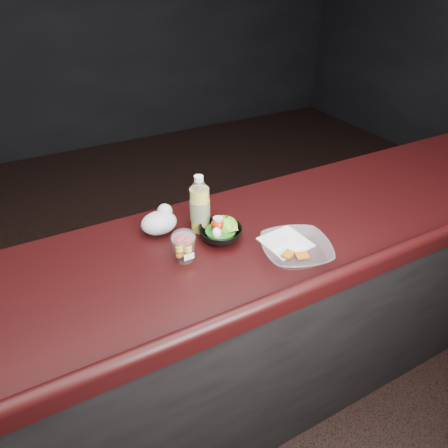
{
  "coord_description": "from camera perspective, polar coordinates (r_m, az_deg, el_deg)",
  "views": [
    {
      "loc": [
        -0.55,
        -0.76,
        1.92
      ],
      "look_at": [
        0.03,
        0.31,
        1.1
      ],
      "focal_mm": 32.0,
      "sensor_mm": 36.0,
      "label": 1
    }
  ],
  "objects": [
    {
      "name": "fruit_cup",
      "position": [
        1.4,
        -5.75,
        -3.07
      ],
      "size": [
        0.09,
        0.09,
        0.12
      ],
      "color": "white",
      "rests_on": "counter"
    },
    {
      "name": "room_shell",
      "position": [
        0.94,
        8.58,
        28.29
      ],
      "size": [
        8.0,
        8.0,
        8.0
      ],
      "color": "black",
      "rests_on": "ground"
    },
    {
      "name": "takeout_bowl",
      "position": [
        1.44,
        10.21,
        -3.76
      ],
      "size": [
        0.31,
        0.31,
        0.06
      ],
      "rotation": [
        0.0,
        0.0,
        -0.3
      ],
      "color": "silver",
      "rests_on": "counter"
    },
    {
      "name": "counter",
      "position": [
        1.85,
        -0.55,
        -15.75
      ],
      "size": [
        4.06,
        0.71,
        1.02
      ],
      "color": "black",
      "rests_on": "ground"
    },
    {
      "name": "lemonade_bottle",
      "position": [
        1.53,
        -3.46,
        2.32
      ],
      "size": [
        0.08,
        0.08,
        0.23
      ],
      "color": "yellow",
      "rests_on": "counter"
    },
    {
      "name": "green_apple",
      "position": [
        1.52,
        0.36,
        -0.34
      ],
      "size": [
        0.09,
        0.09,
        0.09
      ],
      "color": "#489210",
      "rests_on": "counter"
    },
    {
      "name": "snack_bowl",
      "position": [
        1.51,
        -0.55,
        -1.21
      ],
      "size": [
        0.21,
        0.21,
        0.09
      ],
      "rotation": [
        0.0,
        0.0,
        -0.36
      ],
      "color": "black",
      "rests_on": "counter"
    },
    {
      "name": "plastic_bag",
      "position": [
        1.56,
        -9.16,
        0.39
      ],
      "size": [
        0.14,
        0.12,
        0.1
      ],
      "color": "silver",
      "rests_on": "counter"
    },
    {
      "name": "paper_napkin",
      "position": [
        1.52,
        8.79,
        -2.58
      ],
      "size": [
        0.17,
        0.17,
        0.0
      ],
      "primitive_type": "cube",
      "rotation": [
        0.0,
        0.0,
        0.09
      ],
      "color": "white",
      "rests_on": "counter"
    }
  ]
}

